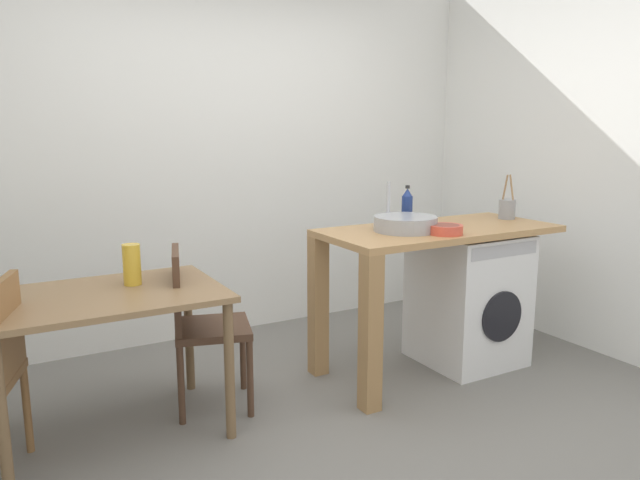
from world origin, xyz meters
The scene contains 14 objects.
ground_plane centered at (0.00, 0.00, 0.00)m, with size 5.46×5.46×0.00m, color slate.
wall_back centered at (0.00, 1.75, 1.35)m, with size 4.60×0.10×2.70m, color white.
wall_counter_side centered at (2.15, 0.00, 1.35)m, with size 0.10×3.80×2.70m, color white.
dining_table centered at (-1.03, 0.51, 0.64)m, with size 1.10×0.76×0.74m.
chair_opposite centered at (-0.55, 0.58, 0.51)m, with size 0.50×0.50×0.90m.
kitchen_counter centered at (0.73, 0.37, 0.76)m, with size 1.50×0.68×0.92m.
washing_machine centered at (1.21, 0.37, 0.43)m, with size 0.60×0.61×0.86m.
sink_basin centered at (0.68, 0.37, 0.97)m, with size 0.38×0.38×0.09m, color #9EA0A5.
tap centered at (0.68, 0.55, 1.06)m, with size 0.02×0.02×0.28m, color #B2B2B7.
bottle_tall_green centered at (0.87, 0.61, 1.03)m, with size 0.07×0.07×0.25m.
mixing_bowl centered at (0.82, 0.17, 0.95)m, with size 0.20×0.20×0.06m.
utensil_crock centered at (1.57, 0.42, 0.99)m, with size 0.11×0.11×0.30m.
vase centered at (-0.88, 0.61, 0.85)m, with size 0.09×0.09×0.21m, color gold.
scissors centered at (0.89, 0.27, 0.92)m, with size 0.15×0.06×0.01m.
Camera 1 is at (-1.52, -2.50, 1.55)m, focal length 34.07 mm.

